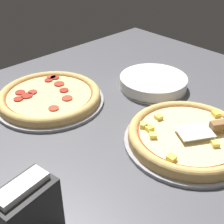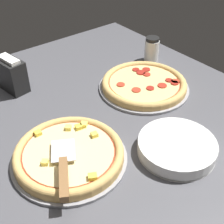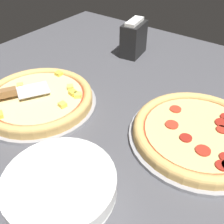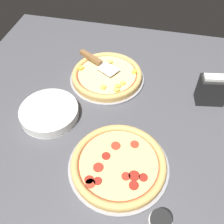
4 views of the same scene
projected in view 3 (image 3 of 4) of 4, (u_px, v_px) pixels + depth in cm
name	position (u px, v px, depth cm)	size (l,w,h in cm)	color
ground_plane	(92.00, 120.00, 74.23)	(135.48, 122.45, 3.60)	#4C4C51
pizza_pan_front	(39.00, 104.00, 76.28)	(33.22, 33.22, 1.00)	#939399
pizza_front	(38.00, 98.00, 74.96)	(31.22, 31.22, 3.58)	#DBAD60
pizza_pan_back	(197.00, 137.00, 65.33)	(34.20, 34.20, 1.00)	#939399
pizza_back	(199.00, 132.00, 64.21)	(32.15, 32.15, 2.79)	#DBAD60
serving_spatula	(0.00, 95.00, 71.36)	(20.89, 14.69, 2.00)	silver
plate_stack	(60.00, 185.00, 52.38)	(22.89, 22.89, 4.20)	white
napkin_holder	(134.00, 39.00, 98.73)	(12.04, 8.23, 13.43)	black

